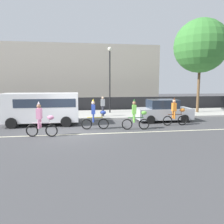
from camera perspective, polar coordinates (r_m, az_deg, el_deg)
The scene contains 14 objects.
ground_plane at distance 13.01m, azimuth -11.02°, elevation -5.32°, with size 80.00×80.00×0.00m, color #424244.
road_centre_line at distance 12.52m, azimuth -11.12°, elevation -5.81°, with size 36.00×0.14×0.01m, color beige.
sidewalk_curb at distance 19.39m, azimuth -10.24°, elevation -0.77°, with size 60.00×5.00×0.15m, color #ADAAA3.
fence_line at distance 22.19m, azimuth -10.07°, elevation 1.93°, with size 40.00×0.08×1.40m, color black.
building_backdrop at distance 30.93m, azimuth -16.11°, elevation 9.01°, with size 28.00×8.00×7.49m, color #B2A899.
parade_cyclist_pink at distance 12.27m, azimuth -17.91°, elevation -2.34°, with size 1.71×0.52×1.92m.
parade_cyclist_cobalt at distance 13.56m, azimuth -4.41°, elevation -1.04°, with size 1.72×0.50×1.92m.
parade_cyclist_lime at distance 13.52m, azimuth 6.26°, elevation -1.09°, with size 1.72×0.51×1.92m.
parade_cyclist_orange at distance 15.35m, azimuth 16.23°, elevation -0.30°, with size 1.72×0.50×1.92m.
parked_van_white at distance 15.66m, azimuth -17.74°, elevation 1.41°, with size 5.00×2.22×2.18m.
parked_car_silver at distance 16.80m, azimuth 13.20°, elevation 0.27°, with size 4.10×1.92×1.64m.
street_lamp_post at distance 19.90m, azimuth -0.58°, elevation 10.86°, with size 0.36×0.36×5.86m.
street_tree_near_lamp at distance 21.98m, azimuth 22.15°, elevation 15.68°, with size 4.77×4.77×8.39m.
pedestrian_onlooker at distance 17.75m, azimuth -2.41°, elevation 1.62°, with size 0.32×0.20×1.62m.
Camera 1 is at (0.60, -12.67, 2.92)m, focal length 35.00 mm.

